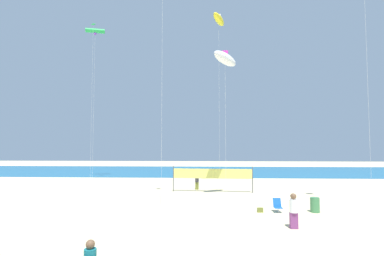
% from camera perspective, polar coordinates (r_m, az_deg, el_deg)
% --- Properties ---
extents(ground_plane, '(120.00, 120.00, 0.00)m').
position_cam_1_polar(ground_plane, '(17.59, -1.52, -17.99)').
color(ground_plane, beige).
extents(ocean_band, '(120.00, 20.00, 0.01)m').
position_cam_1_polar(ocean_band, '(48.55, 1.11, -8.60)').
color(ocean_band, '#1E6B99').
rests_on(ocean_band, ground).
extents(beachgoer_charcoal_shirt, '(0.36, 0.36, 1.57)m').
position_cam_1_polar(beachgoer_charcoal_shirt, '(28.83, 1.00, -10.54)').
color(beachgoer_charcoal_shirt, olive).
rests_on(beachgoer_charcoal_shirt, ground).
extents(beachgoer_white_shirt, '(0.42, 0.42, 1.85)m').
position_cam_1_polar(beachgoer_white_shirt, '(16.68, 19.63, -15.12)').
color(beachgoer_white_shirt, '#7A3872').
rests_on(beachgoer_white_shirt, ground).
extents(folding_beach_chair, '(0.52, 0.65, 0.89)m').
position_cam_1_polar(folding_beach_chair, '(20.33, 16.72, -14.51)').
color(folding_beach_chair, '#1959B2').
rests_on(folding_beach_chair, ground).
extents(trash_barrel, '(0.59, 0.59, 0.96)m').
position_cam_1_polar(trash_barrel, '(21.09, 23.34, -13.92)').
color(trash_barrel, '#3F7F4C').
rests_on(trash_barrel, ground).
extents(volleyball_net, '(7.48, 0.61, 2.40)m').
position_cam_1_polar(volleyball_net, '(27.22, 4.08, -9.28)').
color(volleyball_net, '#4C4C51').
rests_on(volleyball_net, ground).
extents(beach_handbag, '(0.37, 0.19, 0.30)m').
position_cam_1_polar(beach_handbag, '(20.02, 13.45, -15.65)').
color(beach_handbag, olive).
rests_on(beach_handbag, ground).
extents(kite_green_diamond, '(0.59, 0.58, 19.23)m').
position_cam_1_polar(kite_green_diamond, '(38.44, -19.17, 17.66)').
color(kite_green_diamond, silver).
rests_on(kite_green_diamond, ground).
extents(kite_white_inflatable, '(2.52, 2.43, 12.22)m').
position_cam_1_polar(kite_white_inflatable, '(24.28, 6.62, 13.59)').
color(kite_white_inflatable, silver).
rests_on(kite_white_inflatable, ground).
extents(kite_yellow_inflatable, '(1.82, 2.43, 19.07)m').
position_cam_1_polar(kite_yellow_inflatable, '(34.06, 5.35, 20.78)').
color(kite_yellow_inflatable, silver).
rests_on(kite_yellow_inflatable, ground).
extents(kite_green_tube, '(2.42, 1.12, 19.38)m').
position_cam_1_polar(kite_green_tube, '(40.70, -18.77, 17.85)').
color(kite_green_tube, silver).
rests_on(kite_green_tube, ground).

